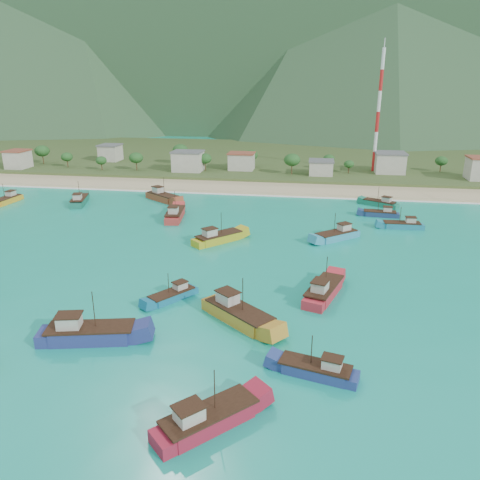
# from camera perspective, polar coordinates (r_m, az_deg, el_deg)

# --- Properties ---
(ground) EXTENTS (600.00, 600.00, 0.00)m
(ground) POSITION_cam_1_polar(r_m,az_deg,el_deg) (79.49, -6.95, -5.94)
(ground) COLOR #0C8E79
(ground) RESTS_ON ground
(beach) EXTENTS (400.00, 18.00, 1.20)m
(beach) POSITION_cam_1_polar(r_m,az_deg,el_deg) (153.26, 1.15, 6.35)
(beach) COLOR beige
(beach) RESTS_ON ground
(land) EXTENTS (400.00, 110.00, 2.40)m
(land) POSITION_cam_1_polar(r_m,az_deg,el_deg) (212.80, 3.51, 9.85)
(land) COLOR #385123
(land) RESTS_ON ground
(surf_line) EXTENTS (400.00, 2.50, 0.08)m
(surf_line) POSITION_cam_1_polar(r_m,az_deg,el_deg) (144.09, 0.62, 5.55)
(surf_line) COLOR white
(surf_line) RESTS_ON ground
(village) EXTENTS (205.07, 30.32, 7.13)m
(village) POSITION_cam_1_polar(r_m,az_deg,el_deg) (173.75, 6.87, 9.30)
(village) COLOR beige
(village) RESTS_ON ground
(vegetation) EXTENTS (275.07, 25.81, 9.17)m
(vegetation) POSITION_cam_1_polar(r_m,az_deg,el_deg) (175.76, 3.37, 9.63)
(vegetation) COLOR #235623
(vegetation) RESTS_ON ground
(radio_tower) EXTENTS (1.20, 1.20, 42.28)m
(radio_tower) POSITION_cam_1_polar(r_m,az_deg,el_deg) (178.71, 16.51, 14.77)
(radio_tower) COLOR red
(radio_tower) RESTS_ON ground
(boat_0) EXTENTS (3.59, 10.62, 6.19)m
(boat_0) POSITION_cam_1_polar(r_m,az_deg,el_deg) (149.62, -26.51, 4.34)
(boat_0) COLOR gold
(boat_0) RESTS_ON ground
(boat_2) EXTENTS (13.38, 6.56, 7.60)m
(boat_2) POSITION_cam_1_polar(r_m,az_deg,el_deg) (66.97, -17.94, -10.86)
(boat_2) COLOR navy
(boat_2) RESTS_ON ground
(boat_3) EXTENTS (10.43, 10.87, 6.88)m
(boat_3) POSITION_cam_1_polar(r_m,az_deg,el_deg) (101.09, -2.69, 0.20)
(boat_3) COLOR #B1A41B
(boat_3) RESTS_ON ground
(boat_4) EXTENTS (5.37, 12.77, 7.31)m
(boat_4) POSITION_cam_1_polar(r_m,az_deg,el_deg) (119.72, -7.92, 3.06)
(boat_4) COLOR #B3322E
(boat_4) RESTS_ON ground
(boat_6) EXTENTS (9.23, 3.49, 5.33)m
(boat_6) POSITION_cam_1_polar(r_m,az_deg,el_deg) (125.87, 16.75, 3.04)
(boat_6) COLOR navy
(boat_6) RESTS_ON ground
(boat_8) EXTENTS (12.14, 10.46, 7.36)m
(boat_8) POSITION_cam_1_polar(r_m,az_deg,el_deg) (138.53, -9.42, 5.15)
(boat_8) COLOR #954025
(boat_8) RESTS_ON ground
(boat_9) EXTENTS (6.43, 11.86, 6.72)m
(boat_9) POSITION_cam_1_polar(r_m,az_deg,el_deg) (140.50, -18.98, 4.52)
(boat_9) COLOR #176654
(boat_9) RESTS_ON ground
(boat_10) EXTENTS (7.14, 8.43, 5.08)m
(boat_10) POSITION_cam_1_polar(r_m,az_deg,el_deg) (75.96, -8.22, -6.79)
(boat_10) COLOR #13688E
(boat_10) RESTS_ON ground
(boat_11) EXTENTS (9.92, 7.41, 5.78)m
(boat_11) POSITION_cam_1_polar(r_m,az_deg,el_deg) (136.26, 16.70, 4.25)
(boat_11) COLOR #177459
(boat_11) RESTS_ON ground
(boat_14) EXTENTS (6.98, 12.37, 7.01)m
(boat_14) POSITION_cam_1_polar(r_m,az_deg,el_deg) (77.11, 10.15, -6.20)
(boat_14) COLOR #B92733
(boat_14) RESTS_ON ground
(boat_19) EXTENTS (12.21, 10.98, 7.52)m
(boat_19) POSITION_cam_1_polar(r_m,az_deg,el_deg) (68.62, -0.22, -9.11)
(boat_19) COLOR #C58927
(boat_19) RESTS_ON ground
(boat_21) EXTENTS (9.54, 3.18, 5.57)m
(boat_21) POSITION_cam_1_polar(r_m,az_deg,el_deg) (117.20, 19.19, 1.66)
(boat_21) COLOR teal
(boat_21) RESTS_ON ground
(boat_24) EXTENTS (9.91, 5.00, 5.62)m
(boat_24) POSITION_cam_1_polar(r_m,az_deg,el_deg) (58.10, 9.32, -15.46)
(boat_24) COLOR navy
(boat_24) RESTS_ON ground
(boat_25) EXTENTS (10.39, 10.45, 6.72)m
(boat_25) POSITION_cam_1_polar(r_m,az_deg,el_deg) (50.45, -3.95, -21.03)
(boat_25) COLOR maroon
(boat_25) RESTS_ON ground
(boat_26) EXTENTS (10.40, 9.65, 6.48)m
(boat_26) POSITION_cam_1_polar(r_m,az_deg,el_deg) (105.07, 11.72, 0.51)
(boat_26) COLOR teal
(boat_26) RESTS_ON ground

